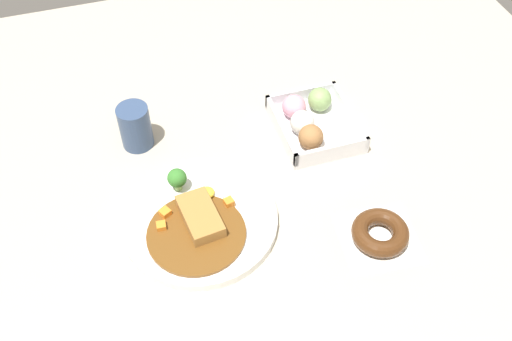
{
  "coord_description": "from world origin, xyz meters",
  "views": [
    {
      "loc": [
        0.62,
        -0.21,
        0.87
      ],
      "look_at": [
        -0.09,
        0.01,
        0.03
      ],
      "focal_mm": 41.64,
      "sensor_mm": 36.0,
      "label": 1
    }
  ],
  "objects_px": {
    "donut_box": "(311,121)",
    "coffee_mug": "(135,127)",
    "curry_plate": "(199,220)",
    "chocolate_ring_donut": "(380,233)"
  },
  "relations": [
    {
      "from": "curry_plate",
      "to": "chocolate_ring_donut",
      "type": "xyz_separation_m",
      "value": [
        0.13,
        0.3,
        0.0
      ]
    },
    {
      "from": "donut_box",
      "to": "coffee_mug",
      "type": "relative_size",
      "value": 1.94
    },
    {
      "from": "curry_plate",
      "to": "donut_box",
      "type": "height_order",
      "value": "curry_plate"
    },
    {
      "from": "donut_box",
      "to": "coffee_mug",
      "type": "bearing_deg",
      "value": -101.26
    },
    {
      "from": "chocolate_ring_donut",
      "to": "coffee_mug",
      "type": "distance_m",
      "value": 0.52
    },
    {
      "from": "chocolate_ring_donut",
      "to": "curry_plate",
      "type": "bearing_deg",
      "value": -112.85
    },
    {
      "from": "donut_box",
      "to": "coffee_mug",
      "type": "xyz_separation_m",
      "value": [
        -0.07,
        -0.35,
        0.02
      ]
    },
    {
      "from": "curry_plate",
      "to": "donut_box",
      "type": "xyz_separation_m",
      "value": [
        -0.17,
        0.28,
        0.01
      ]
    },
    {
      "from": "curry_plate",
      "to": "coffee_mug",
      "type": "xyz_separation_m",
      "value": [
        -0.24,
        -0.07,
        0.03
      ]
    },
    {
      "from": "curry_plate",
      "to": "chocolate_ring_donut",
      "type": "height_order",
      "value": "curry_plate"
    }
  ]
}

